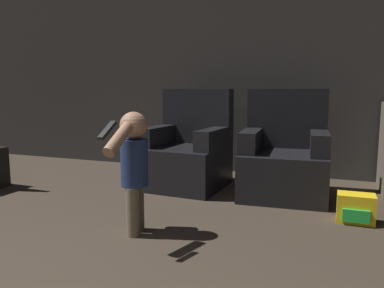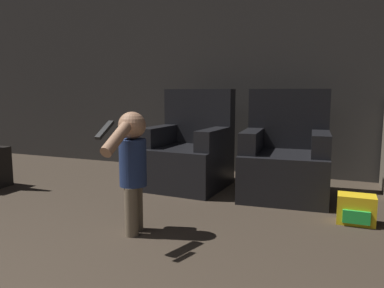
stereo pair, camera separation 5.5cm
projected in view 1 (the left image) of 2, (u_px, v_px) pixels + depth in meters
name	position (u px, v px, depth m)	size (l,w,h in m)	color
wall_back	(220.00, 67.00, 4.62)	(8.40, 0.05, 2.60)	#33302D
armchair_left	(188.00, 153.00, 3.95)	(0.83, 0.85, 1.02)	black
armchair_right	(284.00, 159.00, 3.60)	(0.84, 0.86, 1.02)	black
person_toddler	(134.00, 163.00, 2.57)	(0.19, 0.59, 0.86)	brown
toy_backpack	(356.00, 209.00, 2.85)	(0.27, 0.19, 0.22)	yellow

